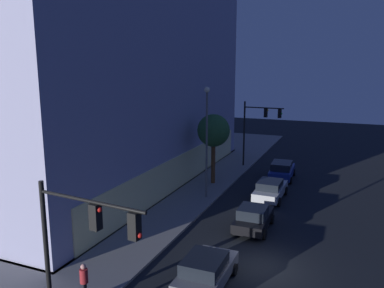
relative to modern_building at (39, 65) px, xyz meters
The scene contains 11 objects.
ground_plane 29.31m from the modern_building, 114.25° to the right, with size 120.00×120.00×0.00m, color black.
modern_building is the anchor object (origin of this frame).
traffic_light_near_corner 29.10m from the modern_building, 134.28° to the right, with size 0.65×4.61×6.21m.
traffic_light_far_corner 22.61m from the modern_building, 65.96° to the right, with size 0.49×4.15×6.81m.
street_lamp_sidewalk 19.25m from the modern_building, 96.73° to the right, with size 0.44×0.44×8.78m.
sidewalk_tree 18.64m from the modern_building, 84.53° to the right, with size 2.88×2.88×6.23m.
pedestrian_waiting 27.08m from the modern_building, 133.43° to the right, with size 0.36×0.36×1.80m.
car_grey 28.52m from the modern_building, 121.44° to the right, with size 4.35×2.25×1.56m.
car_black 26.21m from the modern_building, 105.83° to the right, with size 4.25×2.20×1.59m.
car_silver 25.21m from the modern_building, 90.78° to the right, with size 4.82×2.22×1.59m.
car_blue 25.74m from the modern_building, 75.79° to the right, with size 4.72×2.33×1.68m.
Camera 1 is at (-18.53, -3.79, 10.31)m, focal length 35.83 mm.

